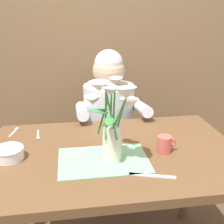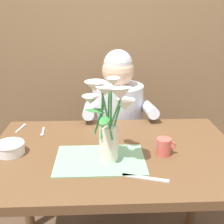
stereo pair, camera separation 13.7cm
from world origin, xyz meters
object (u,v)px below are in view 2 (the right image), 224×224
ceramic_bowl (10,148)px  tea_cup (164,147)px  seated_person (118,132)px  flower_vase (109,115)px  dinner_knife (145,178)px

ceramic_bowl → tea_cup: 0.72m
ceramic_bowl → seated_person: bearing=48.8°
seated_person → flower_vase: size_ratio=3.07×
dinner_knife → flower_vase: bearing=151.0°
flower_vase → tea_cup: size_ratio=3.97×
ceramic_bowl → tea_cup: size_ratio=1.46×
seated_person → flower_vase: seated_person is taller
flower_vase → tea_cup: 0.32m
seated_person → flower_vase: 0.82m
flower_vase → dinner_knife: (0.14, -0.15, -0.22)m
ceramic_bowl → tea_cup: (0.72, -0.04, 0.01)m
flower_vase → tea_cup: bearing=11.1°
seated_person → dinner_knife: 0.88m
tea_cup → seated_person: bearing=104.5°
dinner_knife → tea_cup: size_ratio=2.04×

